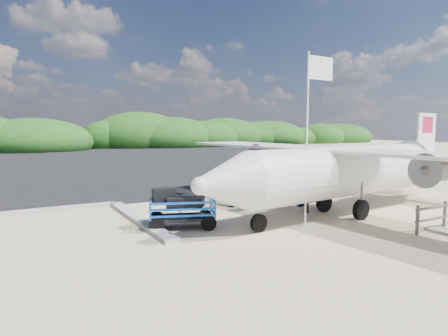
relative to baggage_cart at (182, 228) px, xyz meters
The scene contains 11 objects.
ground 3.47m from the baggage_cart, ahead, with size 160.00×160.00×0.00m, color beige.
asphalt_apron 30.49m from the baggage_cart, 83.49° to the left, with size 90.00×50.00×0.04m, color #B2B2B2, non-canonical shape.
lagoon 5.83m from the baggage_cart, 162.03° to the left, with size 9.00×7.00×0.40m, color #B2B2B2, non-canonical shape.
vegetation_band 55.41m from the baggage_cart, 86.42° to the left, with size 124.00×8.00×4.40m, color #B2B2B2, non-canonical shape.
baggage_cart is the anchor object (origin of this frame).
flagpole 4.45m from the baggage_cart, 25.83° to the right, with size 1.24×0.52×6.20m, color white, non-canonical shape.
signboard 6.20m from the baggage_cart, ahead, with size 1.46×0.14×1.20m, color #522C17, non-canonical shape.
crew_a 7.17m from the baggage_cart, 46.43° to the left, with size 0.54×0.36×1.49m, color #131A49.
crew_b 4.26m from the baggage_cart, 33.93° to the left, with size 0.79×0.62×1.63m, color #131A49.
crew_c 6.41m from the baggage_cart, ahead, with size 1.02×0.43×1.75m, color #131A49.
aircraft_large 33.88m from the baggage_cart, 53.45° to the left, with size 18.01×18.01×5.40m, color #B2B2B2, non-canonical shape.
Camera 1 is at (-8.98, -13.18, 3.60)m, focal length 32.00 mm.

